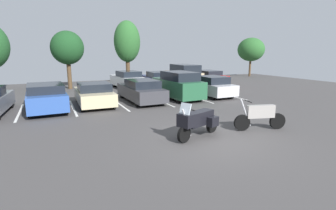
% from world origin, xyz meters
% --- Properties ---
extents(ground, '(44.00, 44.00, 0.10)m').
position_xyz_m(ground, '(0.00, 0.00, -0.05)').
color(ground, '#423F3F').
extents(motorcycle_touring, '(2.18, 1.26, 1.42)m').
position_xyz_m(motorcycle_touring, '(-0.46, 0.44, 0.67)').
color(motorcycle_touring, black).
rests_on(motorcycle_touring, ground).
extents(motorcycle_second, '(2.17, 0.81, 1.32)m').
position_xyz_m(motorcycle_second, '(2.39, 0.24, 0.59)').
color(motorcycle_second, black).
rests_on(motorcycle_second, ground).
extents(parking_stripes, '(16.30, 4.72, 0.01)m').
position_xyz_m(parking_stripes, '(-1.51, 8.04, 0.00)').
color(parking_stripes, silver).
rests_on(parking_stripes, ground).
extents(car_blue, '(2.10, 4.80, 1.48)m').
position_xyz_m(car_blue, '(-5.56, 7.97, 0.74)').
color(car_blue, '#2D519E').
rests_on(car_blue, ground).
extents(car_champagne, '(1.96, 4.31, 1.36)m').
position_xyz_m(car_champagne, '(-2.96, 8.22, 0.66)').
color(car_champagne, '#C1B289').
rests_on(car_champagne, ground).
extents(car_charcoal, '(1.89, 4.84, 1.42)m').
position_xyz_m(car_charcoal, '(-0.00, 8.24, 0.70)').
color(car_charcoal, '#38383D').
rests_on(car_charcoal, ground).
extents(car_green, '(2.00, 4.57, 1.85)m').
position_xyz_m(car_green, '(2.65, 8.20, 0.91)').
color(car_green, '#235638').
rests_on(car_green, ground).
extents(car_silver, '(1.79, 4.55, 1.45)m').
position_xyz_m(car_silver, '(5.26, 8.23, 0.70)').
color(car_silver, '#B7B7BC').
rests_on(car_silver, ground).
extents(car_far_white, '(2.15, 4.86, 1.53)m').
position_xyz_m(car_far_white, '(0.89, 14.35, 0.75)').
color(car_far_white, white).
rests_on(car_far_white, ground).
extents(car_far_navy, '(2.07, 4.96, 1.42)m').
position_xyz_m(car_far_navy, '(3.58, 14.16, 0.68)').
color(car_far_navy, navy).
rests_on(car_far_navy, ground).
extents(car_far_tan, '(2.13, 4.88, 1.99)m').
position_xyz_m(car_far_tan, '(6.27, 14.23, 0.99)').
color(car_far_tan, tan).
rests_on(car_far_tan, ground).
extents(car_far_red, '(1.88, 4.86, 1.36)m').
position_xyz_m(car_far_red, '(8.98, 14.25, 0.68)').
color(car_far_red, maroon).
rests_on(car_far_red, ground).
extents(tree_far_right, '(3.38, 3.38, 4.92)m').
position_xyz_m(tree_far_right, '(18.55, 18.94, 3.42)').
color(tree_far_right, '#4C3823').
rests_on(tree_far_right, ground).
extents(tree_far_left, '(2.63, 2.63, 6.21)m').
position_xyz_m(tree_far_left, '(2.09, 18.52, 4.12)').
color(tree_far_left, '#4C3823').
rests_on(tree_far_left, ground).
extents(tree_left, '(2.71, 2.71, 4.89)m').
position_xyz_m(tree_left, '(-3.72, 16.32, 3.46)').
color(tree_left, '#4C3823').
rests_on(tree_left, ground).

